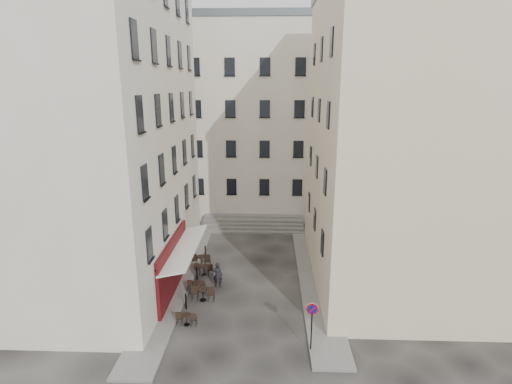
{
  "coord_description": "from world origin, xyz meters",
  "views": [
    {
      "loc": [
        1.52,
        -21.33,
        12.47
      ],
      "look_at": [
        0.6,
        4.0,
        5.69
      ],
      "focal_mm": 28.0,
      "sensor_mm": 36.0,
      "label": 1
    }
  ],
  "objects_px": {
    "no_parking_sign": "(312,318)",
    "bistro_table_b": "(203,293)",
    "bistro_table_a": "(187,318)",
    "pedestrian": "(218,275)"
  },
  "relations": [
    {
      "from": "pedestrian",
      "to": "bistro_table_a",
      "type": "bearing_deg",
      "value": 75.38
    },
    {
      "from": "bistro_table_a",
      "to": "bistro_table_b",
      "type": "height_order",
      "value": "bistro_table_b"
    },
    {
      "from": "no_parking_sign",
      "to": "bistro_table_b",
      "type": "height_order",
      "value": "no_parking_sign"
    },
    {
      "from": "no_parking_sign",
      "to": "pedestrian",
      "type": "distance_m",
      "value": 8.25
    },
    {
      "from": "no_parking_sign",
      "to": "pedestrian",
      "type": "height_order",
      "value": "no_parking_sign"
    },
    {
      "from": "bistro_table_a",
      "to": "pedestrian",
      "type": "relative_size",
      "value": 0.68
    },
    {
      "from": "no_parking_sign",
      "to": "bistro_table_a",
      "type": "distance_m",
      "value": 6.88
    },
    {
      "from": "no_parking_sign",
      "to": "pedestrian",
      "type": "bearing_deg",
      "value": 134.41
    },
    {
      "from": "bistro_table_a",
      "to": "pedestrian",
      "type": "distance_m",
      "value": 4.45
    },
    {
      "from": "no_parking_sign",
      "to": "bistro_table_a",
      "type": "bearing_deg",
      "value": 167.11
    }
  ]
}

